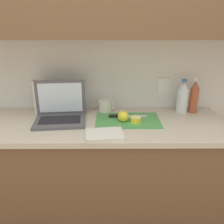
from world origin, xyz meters
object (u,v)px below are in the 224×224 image
(cutting_board, at_px, (128,120))
(knife, at_px, (121,116))
(lemon_half_cut, at_px, (136,119))
(bottle_oil_tall, at_px, (194,97))
(lemon_whole_beside, at_px, (123,116))
(paper_towel_roll, at_px, (41,97))
(bottle_green_soda, at_px, (183,97))
(laptop, at_px, (60,111))
(measuring_cup, at_px, (105,106))

(cutting_board, distance_m, knife, 0.07)
(cutting_board, distance_m, lemon_half_cut, 0.07)
(cutting_board, height_order, bottle_oil_tall, bottle_oil_tall)
(lemon_half_cut, bearing_deg, knife, 135.41)
(lemon_whole_beside, distance_m, paper_towel_roll, 0.63)
(cutting_board, relative_size, knife, 1.59)
(lemon_whole_beside, xyz_separation_m, paper_towel_roll, (-0.59, 0.19, 0.08))
(bottle_green_soda, height_order, bottle_oil_tall, bottle_oil_tall)
(knife, distance_m, lemon_half_cut, 0.13)
(paper_towel_roll, bearing_deg, bottle_green_soda, 0.00)
(bottle_green_soda, distance_m, bottle_oil_tall, 0.08)
(cutting_board, relative_size, lemon_half_cut, 6.06)
(cutting_board, xyz_separation_m, knife, (-0.04, 0.05, 0.01))
(laptop, relative_size, knife, 1.31)
(cutting_board, distance_m, bottle_green_soda, 0.46)
(cutting_board, relative_size, bottle_green_soda, 1.73)
(lemon_half_cut, distance_m, lemon_whole_beside, 0.09)
(bottle_green_soda, height_order, paper_towel_roll, bottle_green_soda)
(measuring_cup, bearing_deg, laptop, -154.60)
(cutting_board, distance_m, bottle_oil_tall, 0.53)
(lemon_whole_beside, bearing_deg, cutting_board, 41.16)
(laptop, height_order, bottle_oil_tall, laptop)
(cutting_board, height_order, measuring_cup, measuring_cup)
(cutting_board, bearing_deg, bottle_oil_tall, 18.25)
(laptop, xyz_separation_m, bottle_green_soda, (0.87, 0.14, 0.05))
(knife, distance_m, lemon_whole_beside, 0.08)
(paper_towel_roll, bearing_deg, lemon_half_cut, -16.88)
(laptop, distance_m, lemon_whole_beside, 0.43)
(cutting_board, bearing_deg, lemon_half_cut, -39.40)
(knife, xyz_separation_m, lemon_whole_beside, (0.01, -0.08, 0.03))
(bottle_green_soda, distance_m, measuring_cup, 0.57)
(knife, distance_m, bottle_green_soda, 0.48)
(lemon_half_cut, relative_size, bottle_green_soda, 0.29)
(bottle_green_soda, bearing_deg, cutting_board, -158.33)
(laptop, distance_m, bottle_oil_tall, 0.97)
(cutting_board, height_order, lemon_whole_beside, lemon_whole_beside)
(bottle_oil_tall, bearing_deg, measuring_cup, 179.70)
(bottle_oil_tall, bearing_deg, cutting_board, -161.75)
(cutting_board, relative_size, bottle_oil_tall, 1.69)
(lemon_half_cut, height_order, bottle_oil_tall, bottle_oil_tall)
(measuring_cup, distance_m, paper_towel_roll, 0.48)
(knife, relative_size, lemon_whole_beside, 3.76)
(laptop, distance_m, knife, 0.42)
(lemon_whole_beside, xyz_separation_m, bottle_green_soda, (0.45, 0.19, 0.07))
(bottle_green_soda, relative_size, bottle_oil_tall, 0.97)
(knife, xyz_separation_m, paper_towel_roll, (-0.59, 0.11, 0.11))
(laptop, height_order, paper_towel_roll, laptop)
(laptop, height_order, lemon_half_cut, laptop)
(knife, relative_size, paper_towel_roll, 1.12)
(lemon_half_cut, xyz_separation_m, measuring_cup, (-0.21, 0.21, 0.02))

